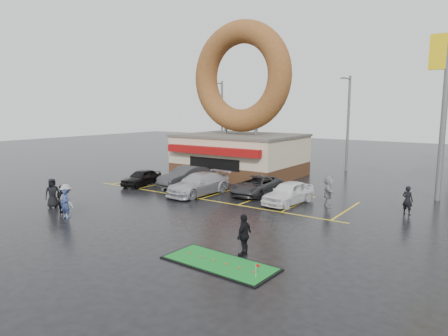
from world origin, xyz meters
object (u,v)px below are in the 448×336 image
Objects in this scene: shell_sign at (446,86)px; donut_shop at (240,126)px; car_black at (142,178)px; car_dgrey at (186,177)px; person_cameraman at (244,235)px; dumpster at (181,164)px; streetlight_left at (222,119)px; streetlight_mid at (348,121)px; car_silver at (199,184)px; car_grey at (256,185)px; putting_green at (220,263)px; person_blue at (65,204)px; car_white at (289,193)px.

donut_shop is at bearing 176.53° from shell_sign.
car_dgrey reaches higher than car_black.
person_cameraman reaches higher than dumpster.
streetlight_left and streetlight_mid have the same top height.
shell_sign reaches higher than car_silver.
dumpster is (-13.10, -9.09, -4.13)m from streetlight_mid.
streetlight_left is 29.90m from person_cameraman.
shell_sign is at bearing 33.12° from car_silver.
car_grey is 12.87m from putting_green.
dumpster is at bearing 101.46° from person_blue.
person_cameraman is (5.55, -10.42, 0.22)m from car_grey.
streetlight_mid reaches higher than car_grey.
putting_green is at bearing -11.12° from person_blue.
streetlight_left is at bearing 132.15° from car_grey.
putting_green is at bearing -37.21° from car_dgrey.
streetlight_left is 14.04m from streetlight_mid.
streetlight_mid reaches higher than putting_green.
car_grey is at bearing -46.79° from streetlight_left.
car_silver is at bearing -136.26° from person_cameraman.
car_dgrey is 8.01m from dumpster.
streetlight_left is 1.93× the size of car_grey.
shell_sign reaches higher than person_blue.
streetlight_mid is at bearing 48.62° from donut_shop.
car_black is 16.73m from person_cameraman.
person_blue is 17.53m from dumpster.
car_black is 2.12× the size of person_cameraman.
car_silver is at bearing -76.38° from donut_shop.
dumpster is (-17.04, 15.51, -0.22)m from person_cameraman.
car_black is 2.21× the size of person_blue.
car_white reaches higher than car_black.
streetlight_left is at bearing 122.90° from car_dgrey.
streetlight_left is at bearing 124.97° from car_silver.
person_blue reaches higher than putting_green.
car_white is 13.15m from person_blue.
car_silver is 3.11× the size of person_blue.
shell_sign is 2.05× the size of car_silver.
donut_shop is 21.35m from putting_green.
car_grey reaches higher than car_black.
streetlight_mid is 2.44× the size of car_black.
shell_sign is at bearing 25.35° from car_grey.
car_silver is 12.02m from person_cameraman.
donut_shop is at bearing 6.43° from dumpster.
person_cameraman is at bearing -56.71° from donut_shop.
car_silver is at bearing 132.30° from putting_green.
car_white is at bearing -27.69° from dumpster.
dumpster is (-5.60, 5.72, -0.13)m from car_dgrey.
car_silver is 12.77m from putting_green.
car_silver reaches higher than car_white.
streetlight_mid is 16.47m from dumpster.
car_silver reaches higher than car_grey.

